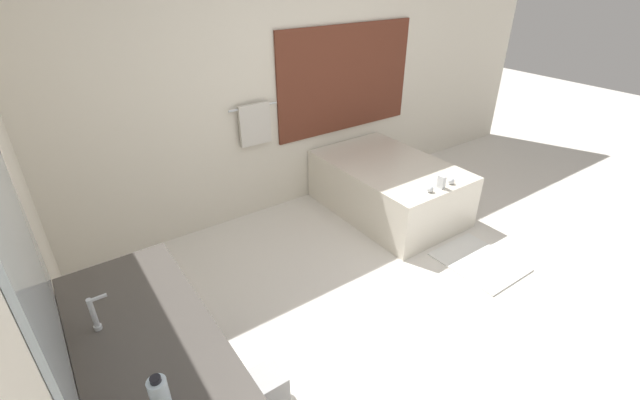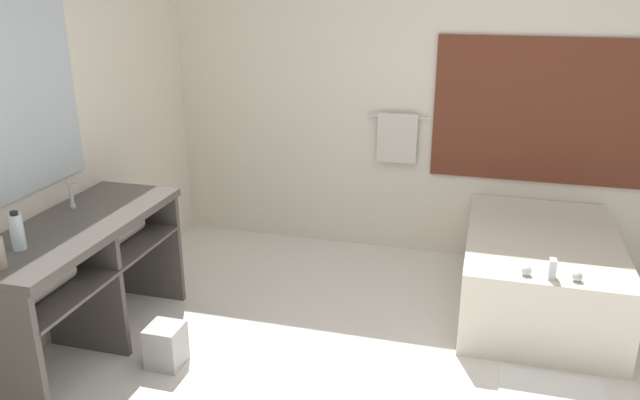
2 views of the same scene
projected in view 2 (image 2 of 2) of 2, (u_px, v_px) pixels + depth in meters
wall_back_with_blinds at (442, 93)px, 4.88m from camera, size 7.40×0.13×2.70m
vanity_counter at (82, 258)px, 3.73m from camera, size 0.60×1.50×0.85m
sink_faucet at (72, 195)px, 3.85m from camera, size 0.09×0.04×0.18m
bathtub at (539, 268)px, 4.31m from camera, size 1.00×1.52×0.67m
water_bottle_1 at (17, 232)px, 3.25m from camera, size 0.07×0.07×0.21m
waste_bin at (166, 345)px, 3.72m from camera, size 0.20×0.20×0.26m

